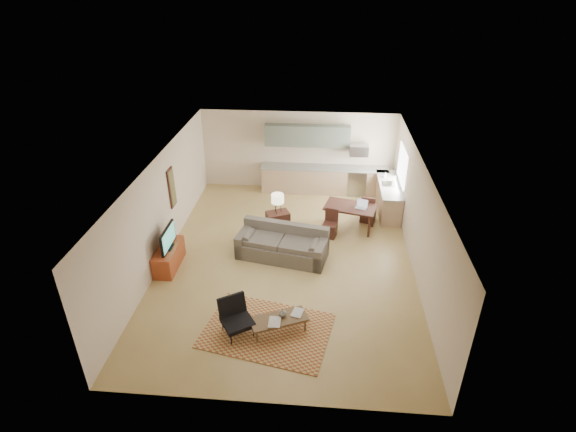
# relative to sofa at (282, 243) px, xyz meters

# --- Properties ---
(room) EXTENTS (9.00, 9.00, 9.00)m
(room) POSITION_rel_sofa_xyz_m (0.14, -0.11, 0.92)
(room) COLOR tan
(room) RESTS_ON ground
(kitchen_counter_back) EXTENTS (4.26, 0.64, 0.92)m
(kitchen_counter_back) POSITION_rel_sofa_xyz_m (1.04, 4.07, 0.03)
(kitchen_counter_back) COLOR tan
(kitchen_counter_back) RESTS_ON ground
(kitchen_counter_right) EXTENTS (0.64, 2.26, 0.92)m
(kitchen_counter_right) POSITION_rel_sofa_xyz_m (3.07, 2.89, 0.03)
(kitchen_counter_right) COLOR tan
(kitchen_counter_right) RESTS_ON ground
(kitchen_range) EXTENTS (0.62, 0.62, 0.90)m
(kitchen_range) POSITION_rel_sofa_xyz_m (2.14, 4.07, 0.02)
(kitchen_range) COLOR #A5A8AD
(kitchen_range) RESTS_ON ground
(kitchen_microwave) EXTENTS (0.62, 0.40, 0.35)m
(kitchen_microwave) POSITION_rel_sofa_xyz_m (2.14, 4.09, 1.12)
(kitchen_microwave) COLOR #A5A8AD
(kitchen_microwave) RESTS_ON room
(upper_cabinets) EXTENTS (2.80, 0.34, 0.70)m
(upper_cabinets) POSITION_rel_sofa_xyz_m (0.44, 4.22, 1.52)
(upper_cabinets) COLOR slate
(upper_cabinets) RESTS_ON room
(window_right) EXTENTS (0.02, 1.40, 1.05)m
(window_right) POSITION_rel_sofa_xyz_m (3.37, 2.89, 1.12)
(window_right) COLOR white
(window_right) RESTS_ON room
(wall_art_left) EXTENTS (0.06, 0.42, 1.10)m
(wall_art_left) POSITION_rel_sofa_xyz_m (-3.07, 0.79, 1.12)
(wall_art_left) COLOR olive
(wall_art_left) RESTS_ON room
(triptych) EXTENTS (1.70, 0.04, 0.50)m
(triptych) POSITION_rel_sofa_xyz_m (0.04, 4.36, 1.32)
(triptych) COLOR #FDE8C9
(triptych) RESTS_ON room
(rug) EXTENTS (2.93, 2.31, 0.02)m
(rug) POSITION_rel_sofa_xyz_m (-0.06, -2.81, -0.42)
(rug) COLOR brown
(rug) RESTS_ON floor
(sofa) EXTENTS (2.61, 1.54, 0.85)m
(sofa) POSITION_rel_sofa_xyz_m (0.00, 0.00, 0.00)
(sofa) COLOR #5A5249
(sofa) RESTS_ON floor
(coffee_table) EXTENTS (1.29, 0.92, 0.36)m
(coffee_table) POSITION_rel_sofa_xyz_m (0.20, -2.80, -0.24)
(coffee_table) COLOR brown
(coffee_table) RESTS_ON floor
(book_a) EXTENTS (0.25, 0.34, 0.03)m
(book_a) POSITION_rel_sofa_xyz_m (-0.00, -2.94, -0.05)
(book_a) COLOR maroon
(book_a) RESTS_ON coffee_table
(book_b) EXTENTS (0.38, 0.42, 0.02)m
(book_b) POSITION_rel_sofa_xyz_m (0.46, -2.58, -0.06)
(book_b) COLOR navy
(book_b) RESTS_ON coffee_table
(vase) EXTENTS (0.25, 0.25, 0.18)m
(vase) POSITION_rel_sofa_xyz_m (0.27, -2.72, 0.02)
(vase) COLOR black
(vase) RESTS_ON coffee_table
(armchair) EXTENTS (0.96, 0.96, 0.80)m
(armchair) POSITION_rel_sofa_xyz_m (-0.66, -2.93, -0.03)
(armchair) COLOR black
(armchair) RESTS_ON floor
(tv_credenza) EXTENTS (0.48, 1.25, 0.58)m
(tv_credenza) POSITION_rel_sofa_xyz_m (-2.85, -0.68, -0.14)
(tv_credenza) COLOR #97381B
(tv_credenza) RESTS_ON floor
(tv) EXTENTS (0.10, 0.96, 0.58)m
(tv) POSITION_rel_sofa_xyz_m (-2.80, -0.68, 0.44)
(tv) COLOR black
(tv) RESTS_ON tv_credenza
(console_table) EXTENTS (0.74, 0.64, 0.73)m
(console_table) POSITION_rel_sofa_xyz_m (-0.23, 1.13, -0.06)
(console_table) COLOR #351A14
(console_table) RESTS_ON floor
(table_lamp) EXTENTS (0.49, 0.49, 0.58)m
(table_lamp) POSITION_rel_sofa_xyz_m (-0.23, 1.13, 0.59)
(table_lamp) COLOR beige
(table_lamp) RESTS_ON console_table
(dining_table) EXTENTS (1.62, 1.18, 0.74)m
(dining_table) POSITION_rel_sofa_xyz_m (1.83, 1.67, -0.06)
(dining_table) COLOR #351A14
(dining_table) RESTS_ON floor
(dining_chair_near) EXTENTS (0.48, 0.49, 0.81)m
(dining_chair_near) POSITION_rel_sofa_xyz_m (1.25, 1.17, -0.02)
(dining_chair_near) COLOR #351A14
(dining_chair_near) RESTS_ON floor
(dining_chair_far) EXTENTS (0.52, 0.53, 0.87)m
(dining_chair_far) POSITION_rel_sofa_xyz_m (2.42, 2.17, 0.01)
(dining_chair_far) COLOR #351A14
(dining_chair_far) RESTS_ON floor
(laptop) EXTENTS (0.37, 0.33, 0.23)m
(laptop) POSITION_rel_sofa_xyz_m (2.12, 1.58, 0.43)
(laptop) COLOR #A5A8AD
(laptop) RESTS_ON dining_table
(soap_bottle) EXTENTS (0.11, 0.11, 0.19)m
(soap_bottle) POSITION_rel_sofa_xyz_m (2.97, 3.38, 0.59)
(soap_bottle) COLOR #FDE8C9
(soap_bottle) RESTS_ON kitchen_counter_right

